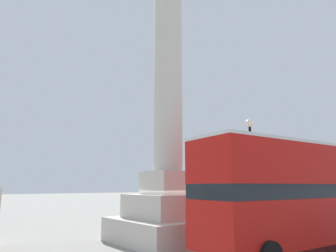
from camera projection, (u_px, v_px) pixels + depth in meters
The scene contains 4 objects.
ground_plane at pixel (168, 242), 14.80m from camera, with size 200.00×200.00×0.00m, color gray.
monument_column at pixel (168, 118), 16.04m from camera, with size 4.89×4.89×20.59m.
bus_a at pixel (298, 192), 12.80m from camera, with size 10.31×3.46×4.51m.
street_lamp at pixel (252, 169), 15.58m from camera, with size 0.43×0.43×6.26m.
Camera 1 is at (-9.59, -12.36, 2.73)m, focal length 32.00 mm.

